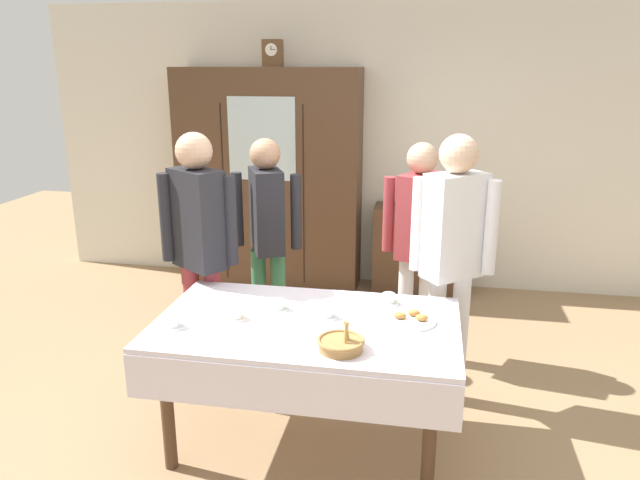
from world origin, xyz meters
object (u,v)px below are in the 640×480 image
at_px(spoon_center, 293,334).
at_px(dining_table, 306,341).
at_px(tea_cup_mid_left, 173,323).
at_px(tea_cup_mid_right, 389,299).
at_px(pastry_plate, 411,319).
at_px(spoon_front_edge, 417,348).
at_px(tea_cup_center, 327,313).
at_px(person_behind_table_right, 419,232).
at_px(wall_cabinet, 269,180).
at_px(tea_cup_far_right, 278,305).
at_px(tea_cup_near_left, 235,314).
at_px(bookshelf_low, 421,249).
at_px(person_beside_shelf, 453,244).
at_px(person_behind_table_left, 267,226).
at_px(spoon_near_left, 223,337).
at_px(mantel_clock, 273,53).
at_px(bread_basket, 341,343).
at_px(book_stack, 423,204).
at_px(person_near_right_end, 199,236).

bearing_deg(spoon_center, dining_table, 75.53).
xyz_separation_m(tea_cup_mid_left, tea_cup_mid_right, (1.12, 0.55, -0.00)).
bearing_deg(pastry_plate, spoon_front_edge, -82.40).
height_order(tea_cup_center, person_behind_table_right, person_behind_table_right).
bearing_deg(tea_cup_center, tea_cup_mid_left, -160.64).
relative_size(wall_cabinet, tea_cup_mid_right, 16.18).
bearing_deg(tea_cup_mid_left, tea_cup_far_right, 34.32).
bearing_deg(wall_cabinet, tea_cup_near_left, -79.01).
height_order(wall_cabinet, bookshelf_low, wall_cabinet).
relative_size(tea_cup_mid_left, pastry_plate, 0.46).
distance_m(wall_cabinet, person_beside_shelf, 2.56).
bearing_deg(tea_cup_mid_right, pastry_plate, -58.78).
bearing_deg(person_behind_table_left, person_behind_table_right, 4.76).
bearing_deg(bookshelf_low, pastry_plate, -90.32).
height_order(pastry_plate, person_behind_table_right, person_behind_table_right).
height_order(spoon_near_left, person_behind_table_left, person_behind_table_left).
bearing_deg(tea_cup_mid_right, tea_cup_mid_left, -153.90).
xyz_separation_m(tea_cup_mid_left, person_behind_table_left, (0.16, 1.31, 0.19)).
distance_m(mantel_clock, tea_cup_center, 3.02).
bearing_deg(spoon_near_left, person_behind_table_right, 56.91).
relative_size(wall_cabinet, tea_cup_mid_left, 16.18).
bearing_deg(tea_cup_far_right, spoon_front_edge, -23.34).
distance_m(dining_table, person_behind_table_left, 1.29).
relative_size(tea_cup_mid_left, tea_cup_near_left, 1.00).
relative_size(tea_cup_center, bread_basket, 0.54).
bearing_deg(bookshelf_low, dining_table, -102.38).
bearing_deg(book_stack, bookshelf_low, 0.00).
bearing_deg(tea_cup_far_right, wall_cabinet, 106.23).
bearing_deg(pastry_plate, bookshelf_low, 89.68).
bearing_deg(person_near_right_end, mantel_clock, 90.46).
bearing_deg(pastry_plate, tea_cup_mid_right, 121.22).
distance_m(tea_cup_far_right, pastry_plate, 0.76).
bearing_deg(tea_cup_near_left, pastry_plate, 8.91).
bearing_deg(tea_cup_near_left, person_behind_table_right, 52.13).
height_order(mantel_clock, tea_cup_center, mantel_clock).
distance_m(person_behind_table_left, person_beside_shelf, 1.40).
bearing_deg(tea_cup_mid_left, person_behind_table_left, 82.88).
distance_m(spoon_center, person_behind_table_left, 1.39).
bearing_deg(person_behind_table_right, tea_cup_mid_left, -131.85).
xyz_separation_m(wall_cabinet, person_near_right_end, (0.08, -2.02, 0.01)).
relative_size(wall_cabinet, person_near_right_end, 1.21).
distance_m(bread_basket, person_behind_table_left, 1.61).
height_order(tea_cup_center, person_near_right_end, person_near_right_end).
distance_m(tea_cup_near_left, tea_cup_mid_right, 0.90).
xyz_separation_m(dining_table, mantel_clock, (-0.84, 2.59, 1.56)).
relative_size(bookshelf_low, book_stack, 4.39).
bearing_deg(spoon_front_edge, person_behind_table_left, 130.62).
xyz_separation_m(person_near_right_end, person_behind_table_left, (0.30, 0.56, -0.07)).
distance_m(dining_table, tea_cup_mid_right, 0.58).
distance_m(mantel_clock, bread_basket, 3.37).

